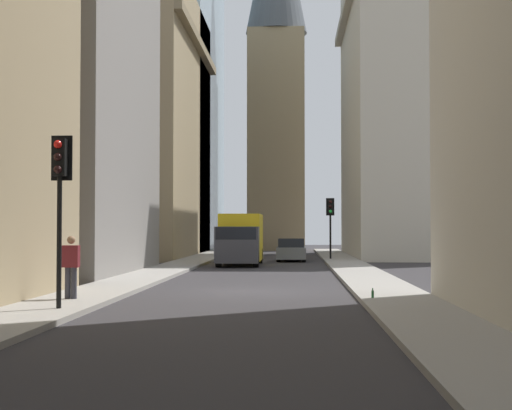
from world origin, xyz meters
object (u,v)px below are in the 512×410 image
at_px(delivery_truck, 240,239).
at_px(discarded_bottle, 373,294).
at_px(traffic_light_midblock, 330,214).
at_px(pedestrian, 71,264).
at_px(hatchback_grey, 291,250).
at_px(traffic_light_foreground, 60,181).

height_order(delivery_truck, discarded_bottle, delivery_truck).
distance_m(traffic_light_midblock, pedestrian, 28.54).
relative_size(hatchback_grey, traffic_light_midblock, 1.13).
bearing_deg(pedestrian, delivery_truck, -8.27).
height_order(hatchback_grey, discarded_bottle, hatchback_grey).
xyz_separation_m(delivery_truck, hatchback_grey, (5.21, -2.80, -0.80)).
distance_m(traffic_light_foreground, pedestrian, 3.27).
distance_m(traffic_light_foreground, discarded_bottle, 8.93).
bearing_deg(discarded_bottle, traffic_light_midblock, -0.25).
distance_m(delivery_truck, discarded_bottle, 21.41).
bearing_deg(traffic_light_midblock, hatchback_grey, 103.17).
height_order(delivery_truck, pedestrian, delivery_truck).
bearing_deg(traffic_light_foreground, hatchback_grey, -10.68).
distance_m(delivery_truck, pedestrian, 21.65).
distance_m(hatchback_grey, traffic_light_midblock, 3.41).
height_order(hatchback_grey, traffic_light_foreground, traffic_light_foreground).
distance_m(pedestrian, discarded_bottle, 8.33).
xyz_separation_m(delivery_truck, traffic_light_foreground, (-23.85, 2.68, 1.76)).
distance_m(hatchback_grey, traffic_light_foreground, 29.69).
relative_size(delivery_truck, discarded_bottle, 23.93).
distance_m(delivery_truck, hatchback_grey, 5.97).
bearing_deg(traffic_light_foreground, discarded_bottle, -68.34).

